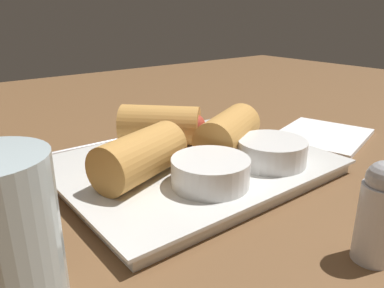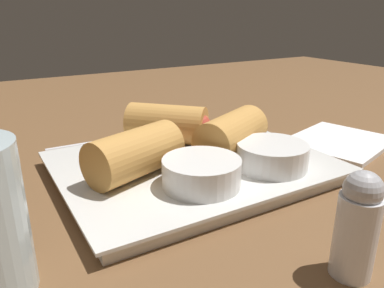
% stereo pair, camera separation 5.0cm
% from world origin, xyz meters
% --- Properties ---
extents(table_surface, '(1.80, 1.40, 0.02)m').
position_xyz_m(table_surface, '(0.00, 0.00, 0.01)').
color(table_surface, brown).
rests_on(table_surface, ground).
extents(serving_plate, '(0.28, 0.22, 0.01)m').
position_xyz_m(serving_plate, '(0.01, 0.01, 0.03)').
color(serving_plate, silver).
rests_on(serving_plate, table_surface).
extents(roll_front_left, '(0.10, 0.07, 0.05)m').
position_xyz_m(roll_front_left, '(0.08, 0.02, 0.06)').
color(roll_front_left, '#D19347').
rests_on(roll_front_left, serving_plate).
extents(roll_front_right, '(0.10, 0.08, 0.05)m').
position_xyz_m(roll_front_right, '(-0.04, 0.01, 0.06)').
color(roll_front_right, '#D19347').
rests_on(roll_front_right, serving_plate).
extents(roll_back_left, '(0.10, 0.10, 0.05)m').
position_xyz_m(roll_back_left, '(0.01, -0.05, 0.06)').
color(roll_back_left, '#D19347').
rests_on(roll_back_left, serving_plate).
extents(dipping_bowl_near, '(0.07, 0.07, 0.03)m').
position_xyz_m(dipping_bowl_near, '(0.04, 0.07, 0.05)').
color(dipping_bowl_near, white).
rests_on(dipping_bowl_near, serving_plate).
extents(dipping_bowl_far, '(0.07, 0.07, 0.03)m').
position_xyz_m(dipping_bowl_far, '(-0.05, 0.07, 0.05)').
color(dipping_bowl_far, white).
rests_on(dipping_bowl_far, serving_plate).
extents(spoon, '(0.18, 0.03, 0.01)m').
position_xyz_m(spoon, '(-0.01, -0.13, 0.03)').
color(spoon, silver).
rests_on(spoon, table_surface).
extents(napkin, '(0.15, 0.14, 0.01)m').
position_xyz_m(napkin, '(-0.20, 0.03, 0.02)').
color(napkin, white).
rests_on(napkin, table_surface).
extents(drinking_glass, '(0.06, 0.06, 0.10)m').
position_xyz_m(drinking_glass, '(0.22, 0.10, 0.07)').
color(drinking_glass, silver).
rests_on(drinking_glass, table_surface).
extents(salt_shaker, '(0.03, 0.03, 0.07)m').
position_xyz_m(salt_shaker, '(0.01, 0.21, 0.06)').
color(salt_shaker, silver).
rests_on(salt_shaker, table_surface).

